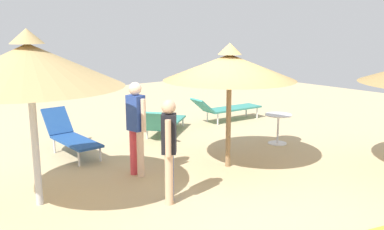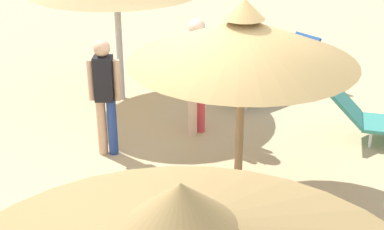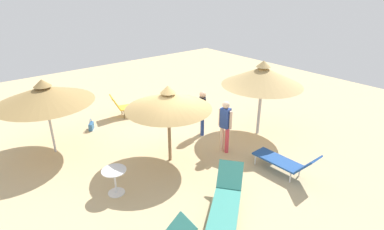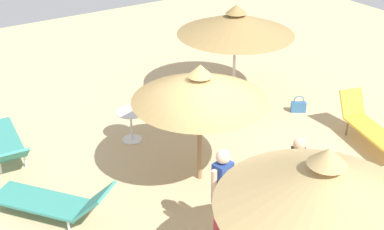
{
  "view_description": "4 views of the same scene",
  "coord_description": "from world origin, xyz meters",
  "px_view_note": "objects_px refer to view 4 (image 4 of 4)",
  "views": [
    {
      "loc": [
        -5.32,
        5.0,
        2.71
      ],
      "look_at": [
        0.46,
        0.37,
        1.14
      ],
      "focal_mm": 38.94,
      "sensor_mm": 36.0,
      "label": 1
    },
    {
      "loc": [
        -3.65,
        -4.78,
        3.72
      ],
      "look_at": [
        -0.14,
        -0.24,
        1.14
      ],
      "focal_mm": 52.76,
      "sensor_mm": 36.0,
      "label": 2
    },
    {
      "loc": [
        7.2,
        -5.16,
        5.11
      ],
      "look_at": [
        0.6,
        0.22,
        1.4
      ],
      "focal_mm": 28.88,
      "sensor_mm": 36.0,
      "label": 3
    },
    {
      "loc": [
        5.1,
        6.6,
        5.93
      ],
      "look_at": [
        0.51,
        -0.54,
        1.42
      ],
      "focal_mm": 48.59,
      "sensor_mm": 36.0,
      "label": 4
    }
  ],
  "objects_px": {
    "lounge_chair_edge": "(370,126)",
    "lounge_chair_near_left": "(6,142)",
    "parasol_umbrella_back": "(200,88)",
    "person_standing_back": "(296,175)",
    "handbag": "(298,106)",
    "parasol_umbrella_front": "(324,185)",
    "person_standing_far_right": "(222,190)",
    "side_table_round": "(131,121)",
    "lounge_chair_far_left": "(55,201)",
    "parasol_umbrella_near_right": "(236,23)"
  },
  "relations": [
    {
      "from": "parasol_umbrella_front",
      "to": "lounge_chair_edge",
      "type": "height_order",
      "value": "parasol_umbrella_front"
    },
    {
      "from": "parasol_umbrella_back",
      "to": "handbag",
      "type": "xyz_separation_m",
      "value": [
        -3.6,
        -1.04,
        -1.81
      ]
    },
    {
      "from": "parasol_umbrella_back",
      "to": "person_standing_back",
      "type": "xyz_separation_m",
      "value": [
        -0.69,
        1.91,
        -1.04
      ]
    },
    {
      "from": "lounge_chair_edge",
      "to": "lounge_chair_near_left",
      "type": "relative_size",
      "value": 0.93
    },
    {
      "from": "parasol_umbrella_front",
      "to": "lounge_chair_far_left",
      "type": "distance_m",
      "value": 4.87
    },
    {
      "from": "person_standing_back",
      "to": "parasol_umbrella_front",
      "type": "bearing_deg",
      "value": 53.56
    },
    {
      "from": "parasol_umbrella_near_right",
      "to": "lounge_chair_edge",
      "type": "xyz_separation_m",
      "value": [
        -1.06,
        3.52,
        -1.54
      ]
    },
    {
      "from": "handbag",
      "to": "side_table_round",
      "type": "distance_m",
      "value": 4.18
    },
    {
      "from": "lounge_chair_far_left",
      "to": "lounge_chair_edge",
      "type": "bearing_deg",
      "value": 169.07
    },
    {
      "from": "person_standing_far_right",
      "to": "person_standing_back",
      "type": "distance_m",
      "value": 1.39
    },
    {
      "from": "lounge_chair_near_left",
      "to": "lounge_chair_far_left",
      "type": "bearing_deg",
      "value": 94.6
    },
    {
      "from": "side_table_round",
      "to": "parasol_umbrella_back",
      "type": "bearing_deg",
      "value": 102.39
    },
    {
      "from": "parasol_umbrella_front",
      "to": "lounge_chair_far_left",
      "type": "relative_size",
      "value": 1.27
    },
    {
      "from": "person_standing_far_right",
      "to": "handbag",
      "type": "distance_m",
      "value": 5.14
    },
    {
      "from": "parasol_umbrella_near_right",
      "to": "side_table_round",
      "type": "relative_size",
      "value": 4.07
    },
    {
      "from": "lounge_chair_far_left",
      "to": "lounge_chair_edge",
      "type": "xyz_separation_m",
      "value": [
        -6.62,
        1.28,
        0.09
      ]
    },
    {
      "from": "parasol_umbrella_front",
      "to": "lounge_chair_edge",
      "type": "bearing_deg",
      "value": -148.88
    },
    {
      "from": "lounge_chair_far_left",
      "to": "side_table_round",
      "type": "height_order",
      "value": "lounge_chair_far_left"
    },
    {
      "from": "parasol_umbrella_front",
      "to": "person_standing_far_right",
      "type": "xyz_separation_m",
      "value": [
        0.17,
        -1.87,
        -1.15
      ]
    },
    {
      "from": "parasol_umbrella_back",
      "to": "lounge_chair_far_left",
      "type": "xyz_separation_m",
      "value": [
        2.79,
        -0.36,
        -1.62
      ]
    },
    {
      "from": "parasol_umbrella_back",
      "to": "parasol_umbrella_near_right",
      "type": "height_order",
      "value": "parasol_umbrella_near_right"
    },
    {
      "from": "lounge_chair_far_left",
      "to": "person_standing_back",
      "type": "relative_size",
      "value": 1.33
    },
    {
      "from": "lounge_chair_far_left",
      "to": "lounge_chair_edge",
      "type": "relative_size",
      "value": 1.03
    },
    {
      "from": "parasol_umbrella_back",
      "to": "person_standing_far_right",
      "type": "distance_m",
      "value": 2.04
    },
    {
      "from": "parasol_umbrella_back",
      "to": "person_standing_far_right",
      "type": "height_order",
      "value": "parasol_umbrella_back"
    },
    {
      "from": "lounge_chair_edge",
      "to": "parasol_umbrella_back",
      "type": "bearing_deg",
      "value": -13.44
    },
    {
      "from": "lounge_chair_far_left",
      "to": "handbag",
      "type": "relative_size",
      "value": 4.97
    },
    {
      "from": "person_standing_far_right",
      "to": "handbag",
      "type": "relative_size",
      "value": 3.99
    },
    {
      "from": "parasol_umbrella_front",
      "to": "handbag",
      "type": "bearing_deg",
      "value": -131.9
    },
    {
      "from": "parasol_umbrella_front",
      "to": "side_table_round",
      "type": "bearing_deg",
      "value": -90.63
    },
    {
      "from": "handbag",
      "to": "side_table_round",
      "type": "height_order",
      "value": "side_table_round"
    },
    {
      "from": "person_standing_back",
      "to": "side_table_round",
      "type": "distance_m",
      "value": 4.14
    },
    {
      "from": "lounge_chair_far_left",
      "to": "side_table_round",
      "type": "relative_size",
      "value": 3.06
    },
    {
      "from": "lounge_chair_far_left",
      "to": "lounge_chair_near_left",
      "type": "bearing_deg",
      "value": -85.4
    },
    {
      "from": "person_standing_back",
      "to": "handbag",
      "type": "bearing_deg",
      "value": -134.56
    },
    {
      "from": "side_table_round",
      "to": "lounge_chair_far_left",
      "type": "bearing_deg",
      "value": 35.72
    },
    {
      "from": "parasol_umbrella_near_right",
      "to": "side_table_round",
      "type": "xyz_separation_m",
      "value": [
        3.22,
        0.56,
        -1.49
      ]
    },
    {
      "from": "parasol_umbrella_back",
      "to": "parasol_umbrella_near_right",
      "type": "bearing_deg",
      "value": -136.77
    },
    {
      "from": "lounge_chair_edge",
      "to": "parasol_umbrella_front",
      "type": "bearing_deg",
      "value": 31.12
    },
    {
      "from": "lounge_chair_far_left",
      "to": "side_table_round",
      "type": "distance_m",
      "value": 2.89
    },
    {
      "from": "parasol_umbrella_near_right",
      "to": "lounge_chair_far_left",
      "type": "height_order",
      "value": "parasol_umbrella_near_right"
    },
    {
      "from": "lounge_chair_edge",
      "to": "lounge_chair_near_left",
      "type": "bearing_deg",
      "value": -28.34
    },
    {
      "from": "parasol_umbrella_back",
      "to": "person_standing_far_right",
      "type": "relative_size",
      "value": 1.45
    },
    {
      "from": "lounge_chair_edge",
      "to": "side_table_round",
      "type": "bearing_deg",
      "value": -34.67
    },
    {
      "from": "parasol_umbrella_front",
      "to": "person_standing_back",
      "type": "distance_m",
      "value": 2.37
    },
    {
      "from": "lounge_chair_far_left",
      "to": "person_standing_back",
      "type": "distance_m",
      "value": 4.2
    },
    {
      "from": "lounge_chair_far_left",
      "to": "person_standing_back",
      "type": "xyz_separation_m",
      "value": [
        -3.48,
        2.28,
        0.58
      ]
    },
    {
      "from": "parasol_umbrella_near_right",
      "to": "person_standing_far_right",
      "type": "distance_m",
      "value": 5.58
    },
    {
      "from": "person_standing_back",
      "to": "parasol_umbrella_back",
      "type": "bearing_deg",
      "value": -70.18
    },
    {
      "from": "parasol_umbrella_front",
      "to": "lounge_chair_far_left",
      "type": "height_order",
      "value": "parasol_umbrella_front"
    }
  ]
}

